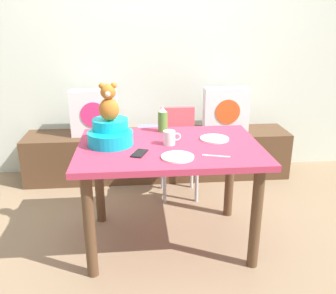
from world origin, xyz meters
The scene contains 16 objects.
ground_plane centered at (0.00, 0.00, 0.00)m, with size 8.00×8.00×0.00m, color #8C7256.
back_wall centered at (0.00, 1.44, 1.30)m, with size 4.40×0.10×2.60m, color silver.
window_bench centered at (0.00, 1.17, 0.23)m, with size 2.60×0.44×0.46m, color brown.
pillow_floral_left centered at (-0.61, 1.15, 0.68)m, with size 0.44×0.15×0.44m.
pillow_floral_right centered at (0.67, 1.15, 0.68)m, with size 0.44×0.15×0.44m.
book_stack centered at (-0.10, 1.17, 0.49)m, with size 0.20×0.14×0.07m, color #6E78B9.
dining_table centered at (0.00, 0.00, 0.63)m, with size 1.21×0.84×0.74m.
highchair centered at (0.15, 0.73, 0.52)m, with size 0.34×0.45×0.79m.
infant_seat_teal centered at (-0.39, 0.06, 0.81)m, with size 0.30×0.33×0.16m.
teddy_bear centered at (-0.39, 0.06, 1.02)m, with size 0.13×0.12×0.25m.
ketchup_bottle centered at (-0.02, 0.31, 0.83)m, with size 0.07×0.07×0.18m.
coffee_mug centered at (0.00, 0.01, 0.79)m, with size 0.12×0.08×0.09m.
dinner_plate_near centered at (0.32, 0.08, 0.75)m, with size 0.20×0.20×0.01m, color white.
dinner_plate_far centered at (0.03, -0.24, 0.75)m, with size 0.20×0.20×0.01m, color white.
cell_phone centered at (-0.20, -0.15, 0.74)m, with size 0.07×0.14×0.01m, color black.
table_fork centered at (0.26, -0.24, 0.74)m, with size 0.02×0.17×0.01m, color silver.
Camera 1 is at (-0.22, -2.28, 1.54)m, focal length 39.10 mm.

